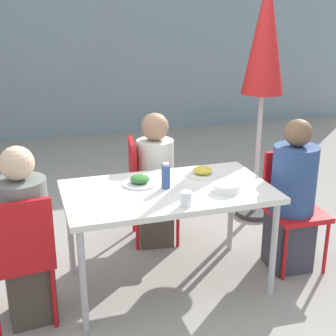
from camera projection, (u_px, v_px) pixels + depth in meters
ground_plane at (168, 283)px, 3.43m from camera, size 24.00×24.00×0.00m
building_facade at (78, 37)px, 7.01m from camera, size 10.00×0.20×3.00m
dining_table at (168, 197)px, 3.21m from camera, size 1.42×0.81×0.75m
chair_left at (19, 252)px, 2.81m from camera, size 0.44×0.44×0.89m
person_left at (25, 240)px, 2.89m from camera, size 0.32×0.32×1.16m
chair_right at (292, 199)px, 3.58m from camera, size 0.42×0.42×0.89m
person_right at (292, 200)px, 3.48m from camera, size 0.33×0.33×1.17m
chair_far at (145, 183)px, 3.91m from camera, size 0.45×0.45×0.89m
person_far at (155, 182)px, 3.87m from camera, size 0.31×0.31×1.13m
closed_umbrella at (265, 44)px, 4.05m from camera, size 0.38×0.38×2.23m
plate_0 at (202, 172)px, 3.43m from camera, size 0.24×0.24×0.07m
plate_1 at (140, 181)px, 3.26m from camera, size 0.25×0.25×0.07m
bottle at (166, 176)px, 3.17m from camera, size 0.06×0.06×0.18m
drinking_cup at (186, 199)px, 2.90m from camera, size 0.08×0.08×0.09m
salad_bowl at (226, 187)px, 3.13m from camera, size 0.18×0.18×0.06m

